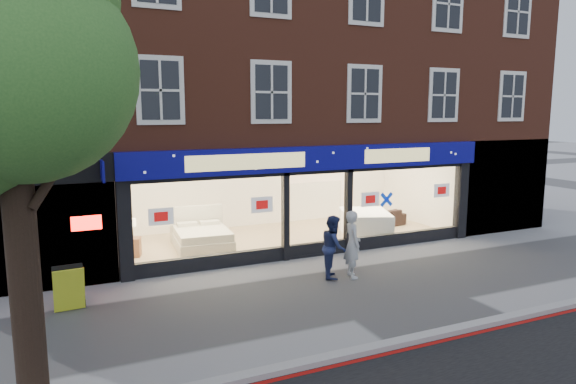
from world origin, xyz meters
TOP-DOWN VIEW (x-y plane):
  - ground at (0.00, 0.00)m, footprint 120.00×120.00m
  - kerb_line at (0.00, -3.10)m, footprint 60.00×0.10m
  - kerb_stone at (0.00, -2.90)m, footprint 60.00×0.25m
  - showroom_floor at (0.00, 5.25)m, footprint 11.00×4.50m
  - building at (-0.02, 6.93)m, footprint 19.00×8.26m
  - street_tree at (-7.57, -2.20)m, footprint 4.00×3.20m
  - display_bed at (-2.99, 5.12)m, footprint 1.83×2.17m
  - bedside_table at (-5.10, 4.92)m, footprint 0.56×0.56m
  - mattress_stack at (2.64, 4.52)m, footprint 2.14×2.38m
  - sofa at (3.70, 5.28)m, footprint 2.19×1.12m
  - a_board at (-6.90, 1.48)m, footprint 0.67×0.45m
  - pedestrian_grey at (-0.11, 0.90)m, footprint 0.54×0.71m
  - pedestrian_blue at (-0.56, 1.09)m, footprint 0.90×0.98m

SIDE VIEW (x-z plane):
  - ground at x=0.00m, z-range 0.00..0.00m
  - kerb_line at x=0.00m, z-range 0.00..0.01m
  - showroom_floor at x=0.00m, z-range 0.00..0.10m
  - kerb_stone at x=0.00m, z-range 0.00..0.12m
  - bedside_table at x=-5.10m, z-range 0.10..0.65m
  - sofa at x=3.70m, z-range 0.10..0.71m
  - display_bed at x=-2.99m, z-range -0.15..1.00m
  - mattress_stack at x=2.64m, z-range 0.10..0.87m
  - a_board at x=-6.90m, z-range 0.00..0.98m
  - pedestrian_blue at x=-0.56m, z-range 0.00..1.64m
  - pedestrian_grey at x=-0.11m, z-range 0.00..1.76m
  - street_tree at x=-7.57m, z-range 1.64..8.24m
  - building at x=-0.02m, z-range 1.52..11.82m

